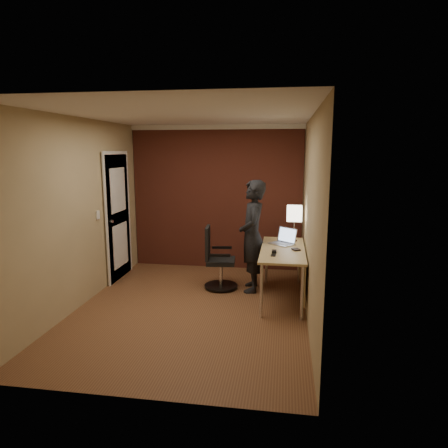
{
  "coord_description": "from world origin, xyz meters",
  "views": [
    {
      "loc": [
        1.19,
        -4.91,
        2.07
      ],
      "look_at": [
        0.35,
        0.55,
        1.05
      ],
      "focal_mm": 32.0,
      "sensor_mm": 36.0,
      "label": 1
    }
  ],
  "objects_px": {
    "phone": "(273,255)",
    "wallet": "(296,249)",
    "laptop": "(284,240)",
    "desk_lamp": "(294,214)",
    "mouse": "(274,251)",
    "office_chair": "(217,262)",
    "person": "(252,236)",
    "desk": "(288,258)"
  },
  "relations": [
    {
      "from": "wallet",
      "to": "desk_lamp",
      "type": "bearing_deg",
      "value": 92.52
    },
    {
      "from": "desk",
      "to": "phone",
      "type": "height_order",
      "value": "phone"
    },
    {
      "from": "phone",
      "to": "person",
      "type": "bearing_deg",
      "value": 119.12
    },
    {
      "from": "mouse",
      "to": "person",
      "type": "distance_m",
      "value": 0.65
    },
    {
      "from": "desk_lamp",
      "to": "wallet",
      "type": "relative_size",
      "value": 4.86
    },
    {
      "from": "laptop",
      "to": "mouse",
      "type": "distance_m",
      "value": 0.56
    },
    {
      "from": "mouse",
      "to": "wallet",
      "type": "distance_m",
      "value": 0.34
    },
    {
      "from": "desk",
      "to": "mouse",
      "type": "xyz_separation_m",
      "value": [
        -0.19,
        -0.24,
        0.14
      ]
    },
    {
      "from": "desk_lamp",
      "to": "mouse",
      "type": "bearing_deg",
      "value": -110.38
    },
    {
      "from": "desk",
      "to": "wallet",
      "type": "xyz_separation_m",
      "value": [
        0.1,
        -0.06,
        0.14
      ]
    },
    {
      "from": "laptop",
      "to": "mouse",
      "type": "relative_size",
      "value": 4.19
    },
    {
      "from": "laptop",
      "to": "wallet",
      "type": "xyz_separation_m",
      "value": [
        0.16,
        -0.36,
        -0.05
      ]
    },
    {
      "from": "mouse",
      "to": "office_chair",
      "type": "xyz_separation_m",
      "value": [
        -0.87,
        0.54,
        -0.33
      ]
    },
    {
      "from": "laptop",
      "to": "office_chair",
      "type": "bearing_deg",
      "value": 179.78
    },
    {
      "from": "desk",
      "to": "wallet",
      "type": "distance_m",
      "value": 0.18
    },
    {
      "from": "laptop",
      "to": "person",
      "type": "bearing_deg",
      "value": 178.84
    },
    {
      "from": "wallet",
      "to": "office_chair",
      "type": "xyz_separation_m",
      "value": [
        -1.16,
        0.37,
        -0.33
      ]
    },
    {
      "from": "desk_lamp",
      "to": "person",
      "type": "height_order",
      "value": "person"
    },
    {
      "from": "desk",
      "to": "phone",
      "type": "bearing_deg",
      "value": -116.44
    },
    {
      "from": "phone",
      "to": "wallet",
      "type": "bearing_deg",
      "value": 51.23
    },
    {
      "from": "wallet",
      "to": "desk",
      "type": "bearing_deg",
      "value": 148.89
    },
    {
      "from": "person",
      "to": "wallet",
      "type": "bearing_deg",
      "value": 53.98
    },
    {
      "from": "desk_lamp",
      "to": "office_chair",
      "type": "height_order",
      "value": "desk_lamp"
    },
    {
      "from": "person",
      "to": "mouse",
      "type": "bearing_deg",
      "value": 26.16
    },
    {
      "from": "laptop",
      "to": "office_chair",
      "type": "relative_size",
      "value": 0.45
    },
    {
      "from": "office_chair",
      "to": "phone",
      "type": "bearing_deg",
      "value": -38.72
    },
    {
      "from": "phone",
      "to": "wallet",
      "type": "relative_size",
      "value": 1.05
    },
    {
      "from": "laptop",
      "to": "person",
      "type": "height_order",
      "value": "person"
    },
    {
      "from": "desk_lamp",
      "to": "laptop",
      "type": "distance_m",
      "value": 0.42
    },
    {
      "from": "desk_lamp",
      "to": "wallet",
      "type": "distance_m",
      "value": 0.68
    },
    {
      "from": "mouse",
      "to": "wallet",
      "type": "height_order",
      "value": "mouse"
    },
    {
      "from": "desk_lamp",
      "to": "mouse",
      "type": "height_order",
      "value": "desk_lamp"
    },
    {
      "from": "wallet",
      "to": "laptop",
      "type": "bearing_deg",
      "value": 114.06
    },
    {
      "from": "laptop",
      "to": "mouse",
      "type": "xyz_separation_m",
      "value": [
        -0.13,
        -0.54,
        -0.05
      ]
    },
    {
      "from": "desk",
      "to": "laptop",
      "type": "bearing_deg",
      "value": 100.86
    },
    {
      "from": "desk",
      "to": "wallet",
      "type": "relative_size",
      "value": 13.64
    },
    {
      "from": "office_chair",
      "to": "desk",
      "type": "bearing_deg",
      "value": -16.03
    },
    {
      "from": "phone",
      "to": "office_chair",
      "type": "xyz_separation_m",
      "value": [
        -0.86,
        0.69,
        -0.32
      ]
    },
    {
      "from": "laptop",
      "to": "wallet",
      "type": "relative_size",
      "value": 3.81
    },
    {
      "from": "mouse",
      "to": "office_chair",
      "type": "relative_size",
      "value": 0.11
    },
    {
      "from": "phone",
      "to": "wallet",
      "type": "height_order",
      "value": "wallet"
    },
    {
      "from": "laptop",
      "to": "phone",
      "type": "xyz_separation_m",
      "value": [
        -0.14,
        -0.69,
        -0.06
      ]
    }
  ]
}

